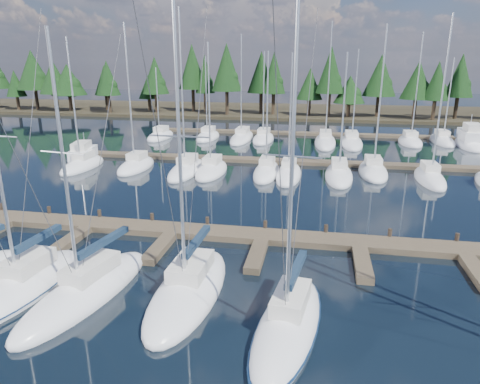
% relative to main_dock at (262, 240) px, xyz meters
% --- Properties ---
extents(ground, '(260.00, 260.00, 0.00)m').
position_rel_main_dock_xyz_m(ground, '(0.00, 12.64, -0.20)').
color(ground, black).
rests_on(ground, ground).
extents(far_shore, '(220.00, 30.00, 0.60)m').
position_rel_main_dock_xyz_m(far_shore, '(0.00, 72.64, 0.10)').
color(far_shore, '#30291B').
rests_on(far_shore, ground).
extents(main_dock, '(44.00, 6.13, 0.90)m').
position_rel_main_dock_xyz_m(main_dock, '(0.00, 0.00, 0.00)').
color(main_dock, brown).
rests_on(main_dock, ground).
extents(back_docks, '(50.00, 21.80, 0.40)m').
position_rel_main_dock_xyz_m(back_docks, '(0.00, 32.23, -0.00)').
color(back_docks, brown).
rests_on(back_docks, ground).
extents(front_sailboat_1, '(3.44, 8.70, 14.41)m').
position_rel_main_dock_xyz_m(front_sailboat_1, '(-11.02, -7.94, 0.08)').
color(front_sailboat_1, white).
rests_on(front_sailboat_1, ground).
extents(front_sailboat_2, '(4.20, 9.63, 13.26)m').
position_rel_main_dock_xyz_m(front_sailboat_2, '(-7.62, -7.92, 0.08)').
color(front_sailboat_2, white).
rests_on(front_sailboat_2, ground).
extents(front_sailboat_3, '(3.23, 9.14, 14.53)m').
position_rel_main_dock_xyz_m(front_sailboat_3, '(-2.72, -6.91, 0.08)').
color(front_sailboat_3, white).
rests_on(front_sailboat_3, ground).
extents(front_sailboat_4, '(3.69, 8.95, 14.08)m').
position_rel_main_dock_xyz_m(front_sailboat_4, '(2.34, -8.97, 0.09)').
color(front_sailboat_4, white).
rests_on(front_sailboat_4, ground).
extents(back_sailboat_rows, '(45.01, 32.56, 16.86)m').
position_rel_main_dock_xyz_m(back_sailboat_rows, '(-0.10, 26.93, 0.06)').
color(back_sailboat_rows, white).
rests_on(back_sailboat_rows, ground).
extents(motor_yacht_left, '(4.78, 8.79, 4.17)m').
position_rel_main_dock_xyz_m(motor_yacht_left, '(-22.67, 18.15, 0.26)').
color(motor_yacht_left, white).
rests_on(motor_yacht_left, ground).
extents(motor_yacht_right, '(4.26, 10.38, 5.07)m').
position_rel_main_dock_xyz_m(motor_yacht_right, '(23.54, 37.42, 0.34)').
color(motor_yacht_right, white).
rests_on(motor_yacht_right, ground).
extents(tree_line, '(183.25, 11.21, 13.98)m').
position_rel_main_dock_xyz_m(tree_line, '(-3.45, 62.87, 7.43)').
color(tree_line, black).
rests_on(tree_line, far_shore).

